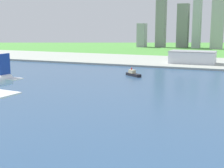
% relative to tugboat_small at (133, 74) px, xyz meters
% --- Properties ---
extents(ground_plane, '(2400.00, 2400.00, 0.00)m').
position_rel_tugboat_small_xyz_m(ground_plane, '(37.82, -45.41, -2.49)').
color(ground_plane, '#4B923B').
extents(water_bay, '(840.00, 360.00, 0.15)m').
position_rel_tugboat_small_xyz_m(water_bay, '(37.82, -105.41, -2.41)').
color(water_bay, '#2D4C70').
rests_on(water_bay, ground).
extents(industrial_pier, '(840.00, 140.00, 2.50)m').
position_rel_tugboat_small_xyz_m(industrial_pier, '(37.82, 144.59, -1.24)').
color(industrial_pier, '#9CA197').
rests_on(industrial_pier, ground).
extents(tugboat_small, '(20.27, 16.91, 8.66)m').
position_rel_tugboat_small_xyz_m(tugboat_small, '(0.00, 0.00, 0.00)').
color(tugboat_small, black).
rests_on(tugboat_small, water_bay).
extents(warehouse_main, '(61.51, 33.82, 16.64)m').
position_rel_tugboat_small_xyz_m(warehouse_main, '(44.64, 123.76, 8.36)').
color(warehouse_main, silver).
rests_on(warehouse_main, industrial_pier).
extents(distant_skyline, '(241.08, 66.54, 154.82)m').
position_rel_tugboat_small_xyz_m(distant_skyline, '(-15.14, 463.83, 53.71)').
color(distant_skyline, '#9897A2').
rests_on(distant_skyline, ground).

